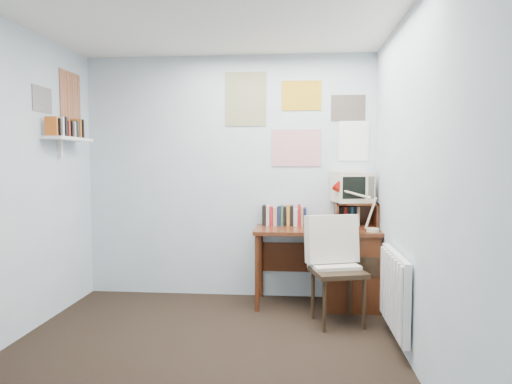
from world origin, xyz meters
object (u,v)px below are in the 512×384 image
at_px(desk, 344,265).
at_px(wall_shelf, 68,139).
at_px(desk_lamp, 373,209).
at_px(crt_tv, 352,185).
at_px(desk_chair, 338,272).
at_px(tv_riser, 356,215).
at_px(radiator, 395,291).

distance_m(desk, wall_shelf, 2.87).
bearing_deg(desk_lamp, crt_tv, 101.36).
relative_size(desk_chair, crt_tv, 2.63).
xyz_separation_m(desk_chair, desk_lamp, (0.35, 0.36, 0.51)).
relative_size(tv_riser, radiator, 0.50).
relative_size(crt_tv, radiator, 0.43).
height_order(desk, desk_chair, desk_chair).
distance_m(desk_chair, radiator, 0.58).
relative_size(desk, crt_tv, 3.45).
bearing_deg(wall_shelf, desk, 8.40).
height_order(desk_chair, tv_riser, tv_riser).
height_order(desk, radiator, desk).
bearing_deg(desk_lamp, tv_riser, 97.16).
xyz_separation_m(desk_chair, tv_riser, (0.23, 0.62, 0.43)).
bearing_deg(desk_chair, radiator, -61.45).
bearing_deg(crt_tv, desk_lamp, -74.51).
relative_size(desk, desk_lamp, 2.88).
distance_m(desk, desk_chair, 0.53).
height_order(desk_lamp, wall_shelf, wall_shelf).
bearing_deg(desk_lamp, desk, 129.48).
relative_size(desk, radiator, 1.50).
bearing_deg(desk, tv_riser, 42.96).
xyz_separation_m(crt_tv, radiator, (0.21, -1.06, -0.75)).
bearing_deg(crt_tv, wall_shelf, 177.00).
xyz_separation_m(desk_lamp, wall_shelf, (-2.81, -0.22, 0.65)).
relative_size(radiator, wall_shelf, 1.29).
bearing_deg(desk_chair, wall_shelf, 162.12).
bearing_deg(desk, crt_tv, 57.63).
xyz_separation_m(desk_chair, radiator, (0.40, -0.42, -0.04)).
xyz_separation_m(tv_riser, radiator, (0.17, -1.04, -0.47)).
bearing_deg(desk_lamp, wall_shelf, 166.55).
xyz_separation_m(desk, desk_chair, (-0.11, -0.51, 0.05)).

